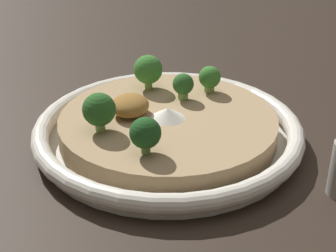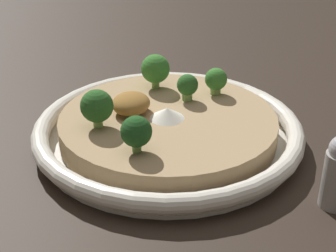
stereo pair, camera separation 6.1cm
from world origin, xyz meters
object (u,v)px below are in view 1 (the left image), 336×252
(broccoli_back_right, at_px, (148,70))
(broccoli_right, at_px, (183,85))
(broccoli_back, at_px, (99,110))
(broccoli_front_right, at_px, (210,78))
(broccoli_back_left, at_px, (145,134))
(risotto_bowl, at_px, (168,129))

(broccoli_back_right, relative_size, broccoli_right, 1.33)
(broccoli_back, relative_size, broccoli_front_right, 1.29)
(broccoli_back_right, bearing_deg, broccoli_right, -121.51)
(broccoli_front_right, height_order, broccoli_right, same)
(broccoli_back_left, xyz_separation_m, broccoli_right, (0.13, -0.03, -0.00))
(risotto_bowl, distance_m, broccoli_front_right, 0.09)
(risotto_bowl, bearing_deg, broccoli_front_right, -31.67)
(risotto_bowl, bearing_deg, broccoli_right, -16.09)
(broccoli_back, bearing_deg, broccoli_right, -43.09)
(risotto_bowl, height_order, broccoli_right, broccoli_right)
(broccoli_back_left, relative_size, broccoli_right, 1.19)
(broccoli_back, height_order, broccoli_right, broccoli_back)
(risotto_bowl, xyz_separation_m, broccoli_back_left, (-0.09, 0.01, 0.04))
(broccoli_back_right, xyz_separation_m, broccoli_right, (-0.03, -0.05, -0.01))
(broccoli_right, bearing_deg, broccoli_back_right, 58.49)
(broccoli_back, bearing_deg, broccoli_front_right, -45.04)
(broccoli_back_left, height_order, broccoli_back_right, broccoli_back_right)
(broccoli_back, height_order, broccoli_back_right, same)
(broccoli_front_right, bearing_deg, broccoli_back_left, 159.37)
(broccoli_back_left, bearing_deg, broccoli_back, 52.64)
(broccoli_right, bearing_deg, broccoli_front_right, -50.97)
(broccoli_front_right, distance_m, broccoli_back_left, 0.17)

